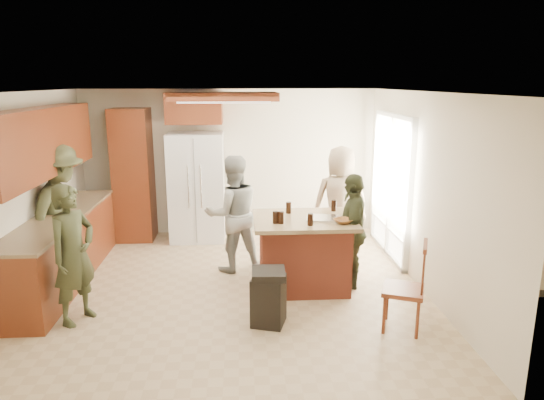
{
  "coord_description": "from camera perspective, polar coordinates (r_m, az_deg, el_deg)",
  "views": [
    {
      "loc": [
        0.19,
        -5.86,
        2.62
      ],
      "look_at": [
        0.58,
        0.12,
        1.15
      ],
      "focal_mm": 32.0,
      "sensor_mm": 36.0,
      "label": 1
    }
  ],
  "objects": [
    {
      "name": "room_shell",
      "position": [
        8.77,
        24.89,
        0.96
      ],
      "size": [
        8.0,
        5.2,
        5.0
      ],
      "color": "tan",
      "rests_on": "ground"
    },
    {
      "name": "person_front_left",
      "position": [
        5.74,
        -22.32,
        -5.94
      ],
      "size": [
        0.65,
        0.7,
        1.57
      ],
      "primitive_type": "imported",
      "rotation": [
        0.0,
        0.0,
        1.05
      ],
      "color": "#32361F",
      "rests_on": "ground"
    },
    {
      "name": "person_behind_left",
      "position": [
        6.78,
        -4.61,
        -1.63
      ],
      "size": [
        0.9,
        0.69,
        1.65
      ],
      "primitive_type": "imported",
      "rotation": [
        0.0,
        0.0,
        3.42
      ],
      "color": "#999A91",
      "rests_on": "ground"
    },
    {
      "name": "person_behind_right",
      "position": [
        7.35,
        8.06,
        -0.26
      ],
      "size": [
        0.85,
        0.57,
        1.7
      ],
      "primitive_type": "imported",
      "rotation": [
        0.0,
        0.0,
        3.11
      ],
      "color": "#9D876B",
      "rests_on": "ground"
    },
    {
      "name": "person_side_right",
      "position": [
        6.34,
        9.46,
        -3.58
      ],
      "size": [
        0.62,
        0.95,
        1.5
      ],
      "primitive_type": "imported",
      "rotation": [
        0.0,
        0.0,
        -1.78
      ],
      "color": "#353A22",
      "rests_on": "ground"
    },
    {
      "name": "person_counter",
      "position": [
        7.08,
        -23.48,
        -1.32
      ],
      "size": [
        0.72,
        1.25,
        1.83
      ],
      "primitive_type": "imported",
      "rotation": [
        0.0,
        0.0,
        1.42
      ],
      "color": "#393C23",
      "rests_on": "ground"
    },
    {
      "name": "left_cabinetry",
      "position": [
        6.92,
        -24.19,
        -1.37
      ],
      "size": [
        0.64,
        3.0,
        2.3
      ],
      "color": "maroon",
      "rests_on": "ground"
    },
    {
      "name": "back_wall_units",
      "position": [
        8.29,
        -14.3,
        4.76
      ],
      "size": [
        1.8,
        0.6,
        2.45
      ],
      "color": "maroon",
      "rests_on": "ground"
    },
    {
      "name": "refrigerator",
      "position": [
        8.19,
        -8.81,
        1.51
      ],
      "size": [
        0.9,
        0.76,
        1.8
      ],
      "color": "white",
      "rests_on": "ground"
    },
    {
      "name": "kitchen_island",
      "position": [
        6.3,
        3.71,
        -6.13
      ],
      "size": [
        1.28,
        1.03,
        0.93
      ],
      "color": "#A03E29",
      "rests_on": "ground"
    },
    {
      "name": "island_items",
      "position": [
        6.09,
        5.51,
        -1.99
      ],
      "size": [
        1.0,
        0.75,
        0.15
      ],
      "color": "silver",
      "rests_on": "kitchen_island"
    },
    {
      "name": "trash_bin",
      "position": [
        5.42,
        -0.41,
        -11.32
      ],
      "size": [
        0.42,
        0.42,
        0.63
      ],
      "color": "black",
      "rests_on": "ground"
    },
    {
      "name": "spindle_chair",
      "position": [
        5.44,
        15.39,
        -10.18
      ],
      "size": [
        0.55,
        0.55,
        0.99
      ],
      "color": "maroon",
      "rests_on": "ground"
    }
  ]
}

